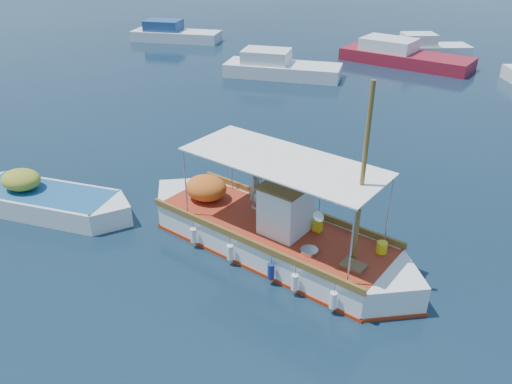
% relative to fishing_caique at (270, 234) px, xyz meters
% --- Properties ---
extents(ground, '(160.00, 160.00, 0.00)m').
position_rel_fishing_caique_xyz_m(ground, '(0.27, 0.45, -0.50)').
color(ground, black).
rests_on(ground, ground).
extents(fishing_caique, '(8.87, 4.44, 5.67)m').
position_rel_fishing_caique_xyz_m(fishing_caique, '(0.00, 0.00, 0.00)').
color(fishing_caique, white).
rests_on(fishing_caique, ground).
extents(dinghy, '(6.43, 2.01, 1.57)m').
position_rel_fishing_caique_xyz_m(dinghy, '(-7.71, -0.46, -0.17)').
color(dinghy, white).
rests_on(dinghy, ground).
extents(bg_boat_nw, '(7.27, 3.01, 1.80)m').
position_rel_fishing_caique_xyz_m(bg_boat_nw, '(-5.45, 17.94, -0.01)').
color(bg_boat_nw, silver).
rests_on(bg_boat_nw, ground).
extents(bg_boat_n, '(9.04, 5.08, 1.80)m').
position_rel_fishing_caique_xyz_m(bg_boat_n, '(1.38, 23.72, -0.01)').
color(bg_boat_n, maroon).
rests_on(bg_boat_n, ground).
extents(bg_boat_far_w, '(7.30, 3.20, 1.80)m').
position_rel_fishing_caique_xyz_m(bg_boat_far_w, '(-16.72, 25.17, -0.01)').
color(bg_boat_far_w, silver).
rests_on(bg_boat_far_w, ground).
extents(bg_boat_far_n, '(5.97, 3.98, 1.80)m').
position_rel_fishing_caique_xyz_m(bg_boat_far_n, '(2.80, 26.63, -0.01)').
color(bg_boat_far_n, silver).
rests_on(bg_boat_far_n, ground).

